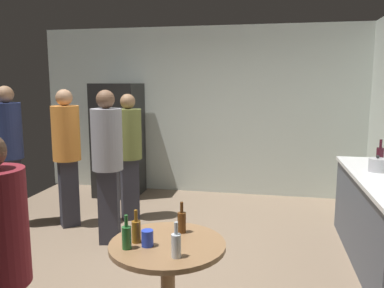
{
  "coord_description": "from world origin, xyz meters",
  "views": [
    {
      "loc": [
        1.11,
        -3.64,
        1.82
      ],
      "look_at": [
        0.37,
        0.1,
        1.21
      ],
      "focal_mm": 36.35,
      "sensor_mm": 36.0,
      "label": 1
    }
  ],
  "objects": [
    {
      "name": "ground_plane",
      "position": [
        0.0,
        0.0,
        -0.05
      ],
      "size": [
        5.2,
        5.2,
        0.1
      ],
      "primitive_type": "cube",
      "color": "#7A6651"
    },
    {
      "name": "wall_back",
      "position": [
        0.0,
        2.63,
        1.35
      ],
      "size": [
        5.32,
        0.06,
        2.7
      ],
      "primitive_type": "cube",
      "color": "beige",
      "rests_on": "ground_plane"
    },
    {
      "name": "refrigerator",
      "position": [
        -1.26,
        2.2,
        0.9
      ],
      "size": [
        0.7,
        0.68,
        1.8
      ],
      "color": "black",
      "rests_on": "ground_plane"
    },
    {
      "name": "kettle",
      "position": [
        2.23,
        0.59,
        0.97
      ],
      "size": [
        0.24,
        0.17,
        0.18
      ],
      "color": "#B2B2B7",
      "rests_on": "kitchen_counter"
    },
    {
      "name": "wine_bottle_on_counter",
      "position": [
        2.31,
        0.8,
        1.02
      ],
      "size": [
        0.08,
        0.08,
        0.31
      ],
      "color": "#3F141E",
      "rests_on": "kitchen_counter"
    },
    {
      "name": "foreground_table",
      "position": [
        0.46,
        -1.21,
        0.63
      ],
      "size": [
        0.8,
        0.8,
        0.73
      ],
      "color": "olive",
      "rests_on": "ground_plane"
    },
    {
      "name": "beer_bottle_amber",
      "position": [
        0.25,
        -1.24,
        0.82
      ],
      "size": [
        0.06,
        0.06,
        0.23
      ],
      "color": "#8C5919",
      "rests_on": "foreground_table"
    },
    {
      "name": "beer_bottle_brown",
      "position": [
        0.52,
        -1.01,
        0.82
      ],
      "size": [
        0.06,
        0.06,
        0.23
      ],
      "color": "#593314",
      "rests_on": "foreground_table"
    },
    {
      "name": "beer_bottle_green",
      "position": [
        0.22,
        -1.36,
        0.82
      ],
      "size": [
        0.06,
        0.06,
        0.23
      ],
      "color": "#26662D",
      "rests_on": "foreground_table"
    },
    {
      "name": "beer_bottle_clear",
      "position": [
        0.57,
        -1.42,
        0.82
      ],
      "size": [
        0.06,
        0.06,
        0.23
      ],
      "color": "silver",
      "rests_on": "foreground_table"
    },
    {
      "name": "plastic_cup_blue",
      "position": [
        0.34,
        -1.29,
        0.79
      ],
      "size": [
        0.08,
        0.08,
        0.11
      ],
      "primitive_type": "cylinder",
      "color": "blue",
      "rests_on": "foreground_table"
    },
    {
      "name": "person_in_gray_shirt",
      "position": [
        -0.63,
        0.32,
        1.02
      ],
      "size": [
        0.4,
        0.4,
        1.74
      ],
      "rotation": [
        0.0,
        0.0,
        -1.37
      ],
      "color": "#2D2D38",
      "rests_on": "ground_plane"
    },
    {
      "name": "person_in_navy_shirt",
      "position": [
        -2.06,
        0.59,
        1.04
      ],
      "size": [
        0.47,
        0.47,
        1.78
      ],
      "rotation": [
        0.0,
        0.0,
        -0.56
      ],
      "color": "#2D2D38",
      "rests_on": "ground_plane"
    },
    {
      "name": "person_in_orange_shirt",
      "position": [
        -1.35,
        0.73,
        1.02
      ],
      "size": [
        0.48,
        0.48,
        1.74
      ],
      "rotation": [
        0.0,
        0.0,
        -0.85
      ],
      "color": "#2D2D38",
      "rests_on": "ground_plane"
    },
    {
      "name": "person_in_olive_shirt",
      "position": [
        -0.68,
        1.12,
        0.98
      ],
      "size": [
        0.47,
        0.47,
        1.67
      ],
      "rotation": [
        0.0,
        0.0,
        -1.02
      ],
      "color": "#2D2D38",
      "rests_on": "ground_plane"
    }
  ]
}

